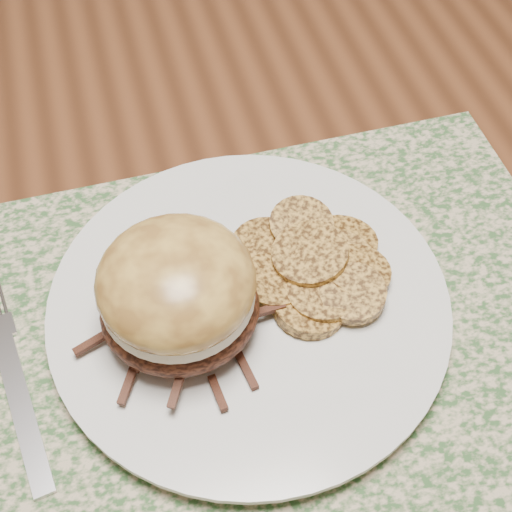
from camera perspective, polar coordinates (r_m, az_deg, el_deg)
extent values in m
cube|color=brown|center=(0.52, -14.96, -10.53)|extent=(1.50, 0.90, 0.04)
cube|color=#345A2E|center=(0.50, 1.50, -5.74)|extent=(0.45, 0.33, 0.00)
cylinder|color=silver|center=(0.49, -0.57, -3.98)|extent=(0.26, 0.26, 0.02)
ellipsoid|color=black|center=(0.46, -6.10, -4.15)|extent=(0.11, 0.11, 0.04)
cylinder|color=beige|center=(0.45, -6.31, -2.79)|extent=(0.11, 0.11, 0.01)
ellipsoid|color=gold|center=(0.44, -6.43, -2.03)|extent=(0.11, 0.11, 0.05)
cylinder|color=#BC8737|center=(0.51, 0.70, 0.83)|extent=(0.07, 0.07, 0.01)
cylinder|color=#BC8737|center=(0.52, 3.65, 2.49)|extent=(0.07, 0.07, 0.02)
cylinder|color=#BC8737|center=(0.51, 6.75, 0.99)|extent=(0.08, 0.08, 0.02)
cylinder|color=#BC8737|center=(0.49, 1.29, -2.09)|extent=(0.06, 0.06, 0.02)
cylinder|color=#BC8737|center=(0.49, 4.35, 0.15)|extent=(0.08, 0.08, 0.02)
cylinder|color=#BC8737|center=(0.50, 8.16, -1.34)|extent=(0.06, 0.06, 0.01)
cylinder|color=#BC8737|center=(0.48, 4.31, -4.01)|extent=(0.06, 0.06, 0.02)
cylinder|color=#BC8737|center=(0.48, 7.75, -2.97)|extent=(0.06, 0.06, 0.01)
cylinder|color=#BC8737|center=(0.48, 5.39, -2.87)|extent=(0.06, 0.06, 0.01)
cylinder|color=#BC8737|center=(0.51, 6.64, -0.40)|extent=(0.06, 0.06, 0.01)
cube|color=silver|center=(0.49, -18.16, -11.74)|extent=(0.03, 0.12, 0.00)
cube|color=silver|center=(0.52, -19.78, -5.44)|extent=(0.02, 0.02, 0.00)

